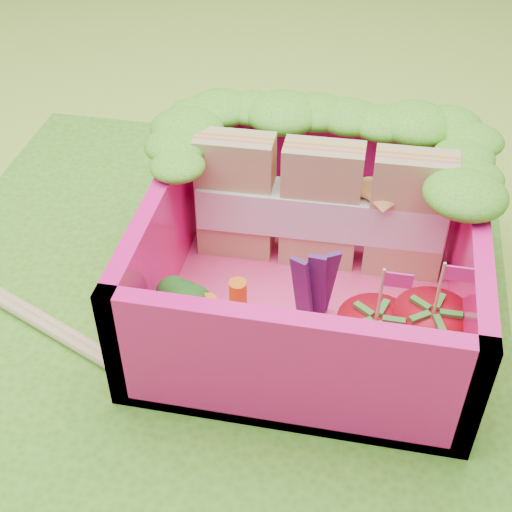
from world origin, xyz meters
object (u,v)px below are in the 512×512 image
object	(u,v)px
sandwich_stack	(322,207)
strawberry_right	(427,340)
strawberry_left	(372,346)
broccoli	(182,303)
bento_box	(311,258)

from	to	relation	value
sandwich_stack	strawberry_right	world-z (taller)	sandwich_stack
sandwich_stack	strawberry_left	size ratio (longest dim) A/B	2.05
broccoli	strawberry_left	xyz separation A→B (m)	(0.73, -0.04, -0.04)
strawberry_right	strawberry_left	bearing A→B (deg)	-162.42
bento_box	strawberry_left	distance (m)	0.46
sandwich_stack	strawberry_right	size ratio (longest dim) A/B	2.02
sandwich_stack	strawberry_right	distance (m)	0.75
broccoli	sandwich_stack	bearing A→B (deg)	52.09
broccoli	strawberry_right	distance (m)	0.93
sandwich_stack	broccoli	xyz separation A→B (m)	(-0.46, -0.59, -0.09)
broccoli	strawberry_right	xyz separation A→B (m)	(0.93, 0.02, -0.04)
bento_box	strawberry_left	world-z (taller)	strawberry_left
strawberry_left	strawberry_right	size ratio (longest dim) A/B	0.99
sandwich_stack	broccoli	bearing A→B (deg)	-127.91
sandwich_stack	strawberry_right	bearing A→B (deg)	-50.33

